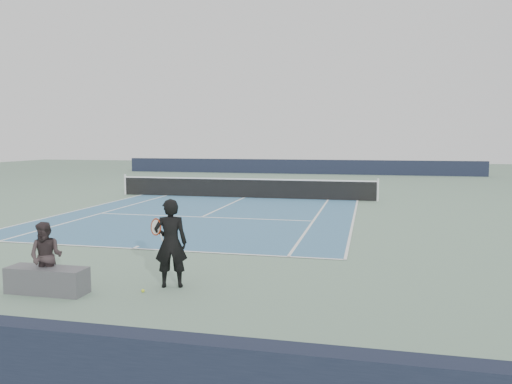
% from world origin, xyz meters
% --- Properties ---
extents(ground, '(80.00, 80.00, 0.00)m').
position_xyz_m(ground, '(0.00, 0.00, 0.00)').
color(ground, slate).
extents(court_surface, '(10.97, 23.77, 0.01)m').
position_xyz_m(court_surface, '(0.00, 0.00, 0.01)').
color(court_surface, teal).
rests_on(court_surface, ground).
extents(tennis_net, '(12.90, 0.10, 1.07)m').
position_xyz_m(tennis_net, '(0.00, 0.00, 0.50)').
color(tennis_net, silver).
rests_on(tennis_net, ground).
extents(windscreen_far, '(30.00, 0.25, 1.20)m').
position_xyz_m(windscreen_far, '(0.00, 17.88, 0.60)').
color(windscreen_far, black).
rests_on(windscreen_far, ground).
extents(tennis_player, '(0.83, 0.64, 1.73)m').
position_xyz_m(tennis_player, '(2.29, -14.82, 0.87)').
color(tennis_player, black).
rests_on(tennis_player, ground).
extents(tennis_ball, '(0.06, 0.06, 0.06)m').
position_xyz_m(tennis_ball, '(1.90, -15.27, 0.03)').
color(tennis_ball, '#C8DA2C').
rests_on(tennis_ball, ground).
extents(spectator_bench, '(1.58, 0.76, 1.34)m').
position_xyz_m(spectator_bench, '(0.18, -15.71, 0.48)').
color(spectator_bench, '#4F4E53').
rests_on(spectator_bench, ground).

